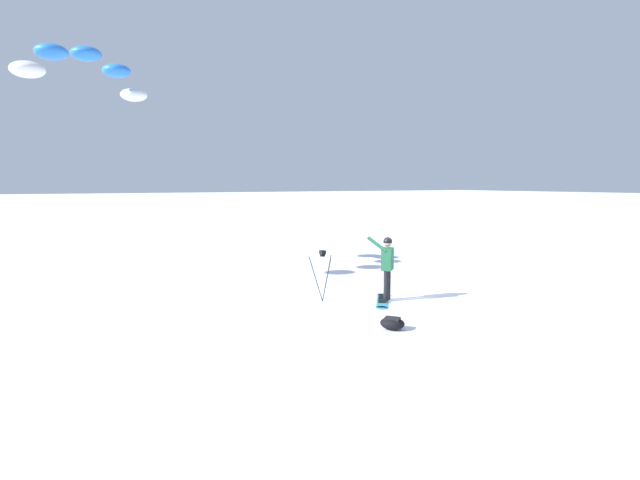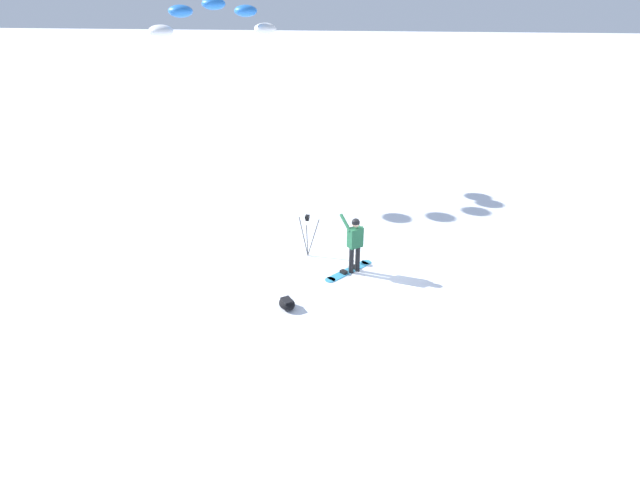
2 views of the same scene
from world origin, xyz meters
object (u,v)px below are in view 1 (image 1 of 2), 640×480
Objects in this scene: traction_kite at (87,69)px; camera_tripod at (323,265)px; snowboarder at (387,262)px; snowboard at (382,300)px; gear_bag_large at (392,323)px.

camera_tripod is (-4.91, 6.32, -5.65)m from traction_kite.
snowboarder is at bearing 132.37° from traction_kite.
snowboard is 1.83m from camera_tripod.
traction_kite reaches higher than camera_tripod.
snowboarder reaches higher than snowboard.
gear_bag_large is at bearing 56.17° from snowboarder.
camera_tripod is at bearing -25.78° from snowboarder.
gear_bag_large reaches higher than snowboard.
gear_bag_large is (1.32, 2.19, 0.12)m from snowboard.
gear_bag_large is at bearing 118.21° from traction_kite.
gear_bag_large is (1.47, 2.20, -0.89)m from snowboarder.
gear_bag_large is 3.05m from camera_tripod.
snowboarder is 1.27× the size of camera_tripod.
gear_bag_large is (-4.96, 9.25, -6.48)m from traction_kite.
traction_kite reaches higher than snowboarder.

